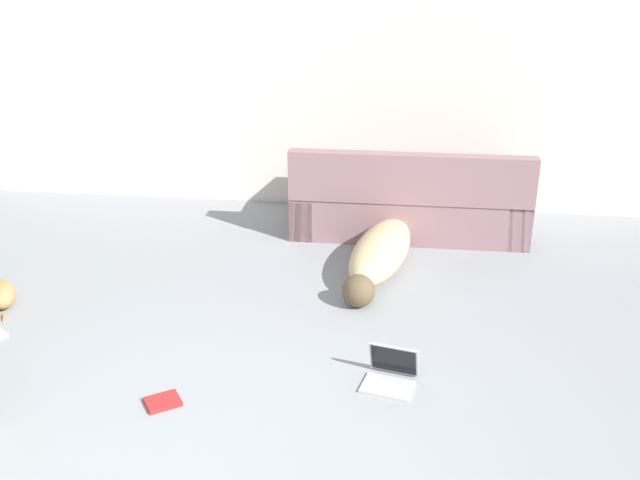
# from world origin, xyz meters

# --- Properties ---
(wall_back) EXTENTS (6.98, 0.06, 2.43)m
(wall_back) POSITION_xyz_m (0.00, 4.15, 1.21)
(wall_back) COLOR silver
(wall_back) RESTS_ON ground_plane
(couch) EXTENTS (2.04, 0.83, 0.80)m
(couch) POSITION_xyz_m (1.01, 3.48, 0.26)
(couch) COLOR gray
(couch) RESTS_ON ground_plane
(dog) EXTENTS (0.63, 1.70, 0.30)m
(dog) POSITION_xyz_m (0.80, 2.62, 0.15)
(dog) COLOR tan
(dog) RESTS_ON ground_plane
(cat) EXTENTS (0.35, 0.48, 0.17)m
(cat) POSITION_xyz_m (-1.85, 1.72, 0.08)
(cat) COLOR #BC7A47
(cat) RESTS_ON ground_plane
(laptop_open) EXTENTS (0.35, 0.33, 0.22)m
(laptop_open) POSITION_xyz_m (0.94, 1.09, 0.07)
(laptop_open) COLOR #B7B7BC
(laptop_open) RESTS_ON ground_plane
(book_red) EXTENTS (0.24, 0.23, 0.02)m
(book_red) POSITION_xyz_m (-0.32, 0.71, 0.01)
(book_red) COLOR maroon
(book_red) RESTS_ON ground_plane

